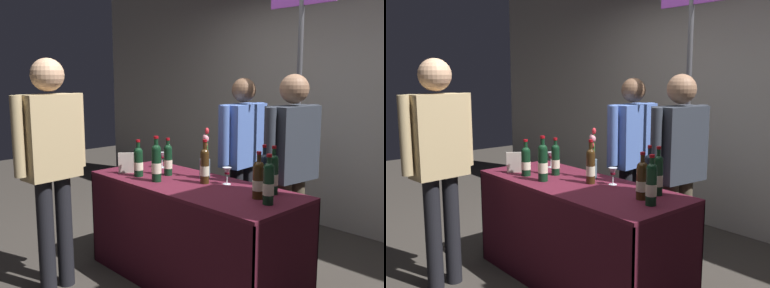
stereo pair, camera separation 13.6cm
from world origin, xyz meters
TOP-DOWN VIEW (x-y plane):
  - ground_plane at (0.00, 0.00)m, footprint 12.00×12.00m
  - back_partition at (0.00, 1.97)m, footprint 7.90×0.12m
  - tasting_table at (0.00, 0.00)m, footprint 1.76×0.70m
  - featured_wine_bottle at (-0.23, -0.16)m, footprint 0.08×0.08m
  - display_bottle_0 at (0.50, 0.23)m, footprint 0.07×0.07m
  - display_bottle_1 at (0.07, 0.07)m, footprint 0.07×0.07m
  - display_bottle_2 at (-0.32, 0.04)m, footprint 0.07×0.07m
  - display_bottle_3 at (0.60, 0.20)m, footprint 0.07×0.07m
  - display_bottle_4 at (0.60, 0.04)m, footprint 0.08×0.08m
  - display_bottle_5 at (0.72, -0.02)m, footprint 0.07×0.07m
  - display_bottle_6 at (-0.46, -0.16)m, footprint 0.08×0.08m
  - wine_glass_near_vendor at (-0.58, 0.19)m, footprint 0.07×0.07m
  - wine_glass_mid at (0.21, 0.17)m, footprint 0.07×0.07m
  - flower_vase at (-0.05, 0.19)m, footprint 0.08×0.08m
  - brochure_stand at (-0.61, -0.17)m, footprint 0.10×0.12m
  - vendor_presenter at (0.47, 0.61)m, footprint 0.25×0.58m
  - vendor_assistant at (-0.20, 0.82)m, footprint 0.26×0.64m
  - taster_foreground_right at (-0.64, -0.81)m, footprint 0.24×0.56m
  - booth_signpost at (0.26, 1.00)m, footprint 0.61×0.04m

SIDE VIEW (x-z plane):
  - ground_plane at x=0.00m, z-range 0.00..0.00m
  - tasting_table at x=0.00m, z-range 0.15..0.95m
  - brochure_stand at x=-0.61m, z-range 0.80..0.97m
  - wine_glass_mid at x=0.21m, z-range 0.83..0.96m
  - wine_glass_near_vendor at x=-0.58m, z-range 0.83..0.97m
  - display_bottle_6 at x=-0.46m, z-range 0.77..1.07m
  - display_bottle_4 at x=0.60m, z-range 0.77..1.09m
  - display_bottle_2 at x=-0.32m, z-range 0.78..1.08m
  - flower_vase at x=-0.05m, z-range 0.73..1.13m
  - display_bottle_0 at x=0.50m, z-range 0.77..1.10m
  - display_bottle_1 at x=0.07m, z-range 0.77..1.11m
  - display_bottle_5 at x=0.72m, z-range 0.78..1.10m
  - display_bottle_3 at x=0.60m, z-range 0.77..1.11m
  - featured_wine_bottle at x=-0.23m, z-range 0.77..1.13m
  - vendor_assistant at x=-0.20m, z-range 0.16..1.74m
  - vendor_presenter at x=0.47m, z-range 0.16..1.77m
  - taster_foreground_right at x=-0.64m, z-range 0.18..1.90m
  - booth_signpost at x=0.26m, z-range 0.28..2.64m
  - back_partition at x=0.00m, z-range 0.00..3.08m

